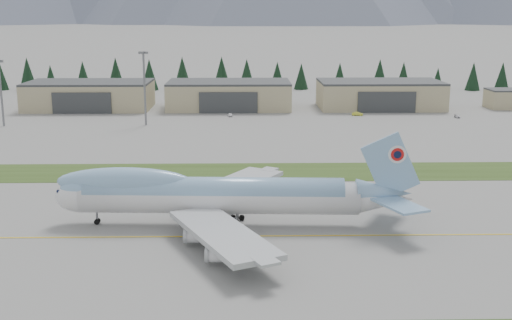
{
  "coord_description": "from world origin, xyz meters",
  "views": [
    {
      "loc": [
        -9.46,
        -103.48,
        37.22
      ],
      "look_at": [
        -6.89,
        23.18,
        8.0
      ],
      "focal_mm": 45.0,
      "sensor_mm": 36.0,
      "label": 1
    }
  ],
  "objects_px": {
    "boeing_747_freighter": "(215,195)",
    "service_vehicle_a": "(230,116)",
    "hangar_right": "(380,94)",
    "hangar_left": "(90,95)",
    "service_vehicle_b": "(357,116)",
    "hangar_center": "(229,95)",
    "service_vehicle_c": "(457,118)"
  },
  "relations": [
    {
      "from": "boeing_747_freighter",
      "to": "service_vehicle_a",
      "type": "height_order",
      "value": "boeing_747_freighter"
    },
    {
      "from": "boeing_747_freighter",
      "to": "service_vehicle_a",
      "type": "xyz_separation_m",
      "value": [
        0.27,
        122.96,
        -5.68
      ]
    },
    {
      "from": "boeing_747_freighter",
      "to": "hangar_right",
      "type": "height_order",
      "value": "boeing_747_freighter"
    },
    {
      "from": "hangar_right",
      "to": "hangar_left",
      "type": "bearing_deg",
      "value": 180.0
    },
    {
      "from": "boeing_747_freighter",
      "to": "service_vehicle_a",
      "type": "relative_size",
      "value": 18.07
    },
    {
      "from": "hangar_left",
      "to": "service_vehicle_b",
      "type": "relative_size",
      "value": 11.89
    },
    {
      "from": "hangar_center",
      "to": "hangar_right",
      "type": "height_order",
      "value": "same"
    },
    {
      "from": "service_vehicle_a",
      "to": "service_vehicle_b",
      "type": "height_order",
      "value": "service_vehicle_b"
    },
    {
      "from": "boeing_747_freighter",
      "to": "hangar_right",
      "type": "xyz_separation_m",
      "value": [
        59.46,
        143.81,
        -0.29
      ]
    },
    {
      "from": "service_vehicle_a",
      "to": "service_vehicle_c",
      "type": "distance_m",
      "value": 82.43
    },
    {
      "from": "boeing_747_freighter",
      "to": "hangar_right",
      "type": "distance_m",
      "value": 155.62
    },
    {
      "from": "service_vehicle_a",
      "to": "service_vehicle_b",
      "type": "relative_size",
      "value": 0.89
    },
    {
      "from": "service_vehicle_b",
      "to": "service_vehicle_c",
      "type": "relative_size",
      "value": 1.13
    },
    {
      "from": "boeing_747_freighter",
      "to": "hangar_center",
      "type": "relative_size",
      "value": 1.36
    },
    {
      "from": "boeing_747_freighter",
      "to": "hangar_right",
      "type": "bearing_deg",
      "value": 70.35
    },
    {
      "from": "hangar_center",
      "to": "service_vehicle_a",
      "type": "xyz_separation_m",
      "value": [
        0.81,
        -20.85,
        -5.39
      ]
    },
    {
      "from": "hangar_right",
      "to": "service_vehicle_c",
      "type": "distance_m",
      "value": 34.67
    },
    {
      "from": "boeing_747_freighter",
      "to": "service_vehicle_c",
      "type": "bearing_deg",
      "value": 57.96
    },
    {
      "from": "service_vehicle_b",
      "to": "service_vehicle_c",
      "type": "height_order",
      "value": "service_vehicle_b"
    },
    {
      "from": "hangar_right",
      "to": "service_vehicle_a",
      "type": "bearing_deg",
      "value": -160.6
    },
    {
      "from": "hangar_left",
      "to": "hangar_center",
      "type": "relative_size",
      "value": 1.0
    },
    {
      "from": "hangar_right",
      "to": "service_vehicle_c",
      "type": "bearing_deg",
      "value": -47.55
    },
    {
      "from": "boeing_747_freighter",
      "to": "hangar_left",
      "type": "bearing_deg",
      "value": 113.94
    },
    {
      "from": "hangar_center",
      "to": "hangar_right",
      "type": "xyz_separation_m",
      "value": [
        60.0,
        0.0,
        0.0
      ]
    },
    {
      "from": "service_vehicle_b",
      "to": "service_vehicle_a",
      "type": "bearing_deg",
      "value": 107.75
    },
    {
      "from": "hangar_left",
      "to": "service_vehicle_c",
      "type": "height_order",
      "value": "hangar_left"
    },
    {
      "from": "hangar_left",
      "to": "hangar_center",
      "type": "height_order",
      "value": "same"
    },
    {
      "from": "hangar_right",
      "to": "service_vehicle_c",
      "type": "height_order",
      "value": "hangar_right"
    },
    {
      "from": "hangar_center",
      "to": "hangar_right",
      "type": "distance_m",
      "value": 60.0
    },
    {
      "from": "hangar_left",
      "to": "service_vehicle_a",
      "type": "height_order",
      "value": "hangar_left"
    },
    {
      "from": "service_vehicle_a",
      "to": "service_vehicle_b",
      "type": "distance_m",
      "value": 47.04
    },
    {
      "from": "hangar_center",
      "to": "service_vehicle_c",
      "type": "distance_m",
      "value": 87.04
    }
  ]
}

